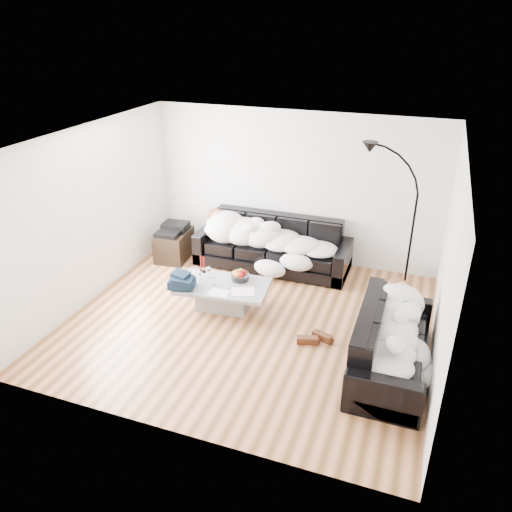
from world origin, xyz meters
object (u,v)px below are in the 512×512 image
(fruit_bowl, at_px, (240,275))
(wine_glass_b, at_px, (201,276))
(candle_left, at_px, (201,264))
(shoes, at_px, (314,338))
(coffee_table, at_px, (223,296))
(sofa_right, at_px, (393,341))
(wine_glass_a, at_px, (209,272))
(sleeper_right, at_px, (395,325))
(stereo, at_px, (173,228))
(sleeper_back, at_px, (272,234))
(wine_glass_c, at_px, (214,280))
(sofa_back, at_px, (272,244))
(candle_right, at_px, (204,265))
(av_cabinet, at_px, (174,245))
(floor_lamp, at_px, (411,237))

(fruit_bowl, relative_size, wine_glass_b, 1.78)
(candle_left, bearing_deg, shoes, -18.26)
(coffee_table, distance_m, candle_left, 0.63)
(fruit_bowl, bearing_deg, sofa_right, -19.62)
(coffee_table, bearing_deg, wine_glass_a, 154.57)
(wine_glass_a, relative_size, wine_glass_b, 1.18)
(sleeper_right, bearing_deg, stereo, 65.00)
(sleeper_back, relative_size, wine_glass_c, 12.18)
(sofa_back, relative_size, coffee_table, 1.96)
(fruit_bowl, bearing_deg, stereo, 148.29)
(sofa_right, distance_m, wine_glass_b, 2.93)
(candle_right, bearing_deg, wine_glass_a, -41.50)
(candle_left, bearing_deg, wine_glass_a, -34.54)
(sofa_right, bearing_deg, stereo, 65.00)
(sleeper_back, distance_m, shoes, 2.31)
(shoes, xyz_separation_m, av_cabinet, (-2.99, 1.65, 0.20))
(sofa_right, height_order, candle_right, sofa_right)
(coffee_table, bearing_deg, candle_right, 148.69)
(sofa_back, relative_size, fruit_bowl, 9.79)
(sleeper_back, height_order, shoes, sleeper_back)
(sleeper_right, height_order, stereo, sleeper_right)
(sofa_back, bearing_deg, av_cabinet, -171.29)
(sleeper_back, bearing_deg, wine_glass_b, -113.10)
(sofa_right, distance_m, stereo, 4.42)
(sleeper_back, relative_size, wine_glass_b, 14.77)
(sleeper_back, relative_size, fruit_bowl, 8.29)
(wine_glass_c, relative_size, stereo, 0.42)
(wine_glass_a, height_order, av_cabinet, wine_glass_a)
(wine_glass_a, bearing_deg, sleeper_right, -14.75)
(sleeper_right, height_order, wine_glass_c, sleeper_right)
(sofa_back, distance_m, sleeper_right, 3.10)
(wine_glass_c, relative_size, av_cabinet, 0.25)
(sleeper_back, relative_size, coffee_table, 1.66)
(sofa_right, distance_m, shoes, 1.09)
(wine_glass_a, bearing_deg, candle_left, 145.46)
(av_cabinet, bearing_deg, sofa_right, -30.80)
(coffee_table, bearing_deg, stereo, 139.74)
(shoes, height_order, floor_lamp, floor_lamp)
(sofa_back, bearing_deg, floor_lamp, -9.64)
(sofa_right, relative_size, sleeper_back, 0.89)
(sleeper_back, distance_m, floor_lamp, 2.31)
(candle_right, bearing_deg, wine_glass_c, -45.66)
(candle_right, relative_size, stereo, 0.60)
(sofa_right, height_order, shoes, sofa_right)
(coffee_table, xyz_separation_m, stereo, (-1.49, 1.27, 0.38))
(sleeper_right, distance_m, stereo, 4.41)
(sofa_right, xyz_separation_m, candle_right, (-2.92, 0.85, 0.13))
(coffee_table, bearing_deg, floor_lamp, 24.69)
(stereo, bearing_deg, fruit_bowl, -36.33)
(sleeper_right, bearing_deg, fruit_bowl, 70.38)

